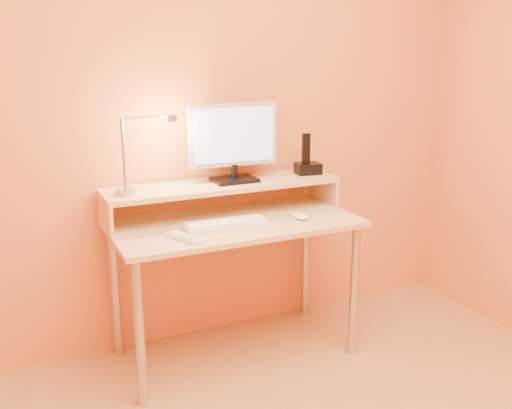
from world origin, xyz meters
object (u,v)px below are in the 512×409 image
monitor_panel (233,135)px  remote_control (184,238)px  keyboard (227,225)px  phone_dock (308,168)px  lamp_base (126,192)px  mouse (300,216)px

monitor_panel → remote_control: 0.64m
keyboard → phone_dock: bearing=23.8°
monitor_panel → remote_control: (-0.38, -0.33, -0.39)m
lamp_base → keyboard: 0.49m
phone_dock → mouse: bearing=-116.8°
monitor_panel → lamp_base: bearing=-173.7°
lamp_base → phone_dock: bearing=1.7°
phone_dock → keyboard: bearing=-149.0°
phone_dock → keyboard: (-0.57, -0.23, -0.18)m
remote_control → phone_dock: bearing=-1.3°
mouse → remote_control: size_ratio=0.51×
monitor_panel → remote_control: monitor_panel is taller
phone_dock → remote_control: (-0.81, -0.32, -0.18)m
phone_dock → keyboard: size_ratio=0.33×
phone_dock → mouse: 0.37m
keyboard → mouse: mouse is taller
monitor_panel → remote_control: size_ratio=2.40×
phone_dock → mouse: phone_dock is taller
monitor_panel → lamp_base: monitor_panel is taller
mouse → remote_control: mouse is taller
lamp_base → remote_control: (0.18, -0.29, -0.16)m
monitor_panel → phone_dock: monitor_panel is taller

